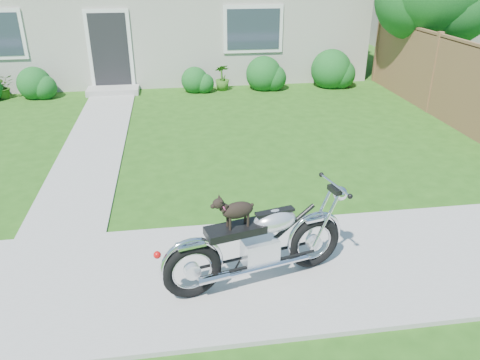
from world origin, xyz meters
The scene contains 9 objects.
ground centered at (0.00, 0.00, 0.00)m, with size 80.00×80.00×0.00m, color #235114.
sidewalk centered at (0.00, 0.00, 0.02)m, with size 24.00×2.20×0.04m, color #9E9B93.
walkway centered at (-1.50, 5.00, 0.01)m, with size 1.20×8.00×0.03m, color #9E9B93.
house centered at (0.00, 11.99, 2.16)m, with size 12.60×7.03×4.50m.
fence centered at (6.30, 5.75, 0.94)m, with size 0.12×6.62×1.90m.
shrub_row centered at (0.98, 8.50, 0.43)m, with size 10.65×1.16×1.16m.
potted_plant_left centered at (-4.33, 8.55, 0.32)m, with size 0.57×0.50×0.64m, color #2E5C18.
potted_plant_right centered at (1.55, 8.55, 0.36)m, with size 0.40×0.40×0.72m, color #33651C.
motorcycle_with_dog centered at (0.98, -0.22, 0.55)m, with size 2.19×0.82×1.15m.
Camera 1 is at (0.11, -4.56, 3.43)m, focal length 35.00 mm.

